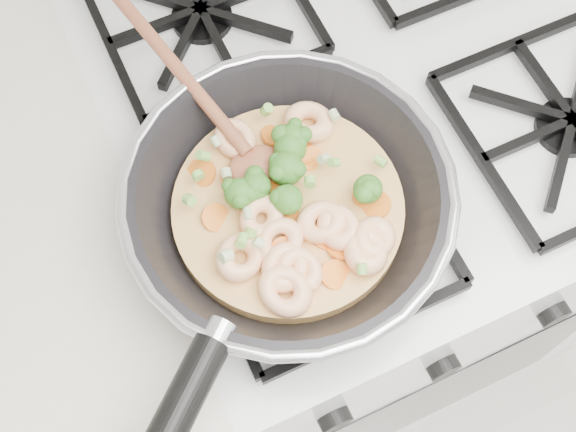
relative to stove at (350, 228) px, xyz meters
name	(u,v)px	position (x,y,z in m)	size (l,w,h in m)	color
stove	(350,228)	(0.00, 0.00, 0.00)	(0.60, 0.60, 0.92)	white
skillet	(286,208)	(-0.17, -0.13, 0.50)	(0.42, 0.55, 0.09)	black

